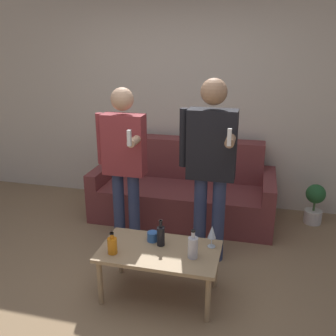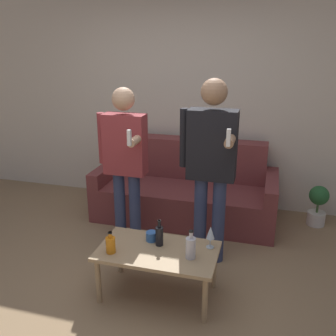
{
  "view_description": "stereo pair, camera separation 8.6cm",
  "coord_description": "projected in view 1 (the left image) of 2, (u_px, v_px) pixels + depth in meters",
  "views": [
    {
      "loc": [
        0.96,
        -2.46,
        2.03
      ],
      "look_at": [
        0.2,
        0.62,
        0.95
      ],
      "focal_mm": 40.0,
      "sensor_mm": 36.0,
      "label": 1
    },
    {
      "loc": [
        1.04,
        -2.44,
        2.03
      ],
      "look_at": [
        0.2,
        0.62,
        0.95
      ],
      "focal_mm": 40.0,
      "sensor_mm": 36.0,
      "label": 2
    }
  ],
  "objects": [
    {
      "name": "ground_plane",
      "position": [
        127.0,
        296.0,
        3.13
      ],
      "size": [
        16.0,
        16.0,
        0.0
      ],
      "primitive_type": "plane",
      "color": "#997A56"
    },
    {
      "name": "wall_back",
      "position": [
        182.0,
        98.0,
        4.66
      ],
      "size": [
        8.0,
        0.06,
        2.7
      ],
      "color": "beige",
      "rests_on": "ground_plane"
    },
    {
      "name": "couch",
      "position": [
        184.0,
        191.0,
        4.51
      ],
      "size": [
        2.11,
        0.88,
        0.9
      ],
      "color": "brown",
      "rests_on": "ground_plane"
    },
    {
      "name": "coffee_table",
      "position": [
        160.0,
        255.0,
        3.04
      ],
      "size": [
        0.97,
        0.55,
        0.43
      ],
      "color": "tan",
      "rests_on": "ground_plane"
    },
    {
      "name": "bottle_orange",
      "position": [
        161.0,
        235.0,
        3.06
      ],
      "size": [
        0.07,
        0.07,
        0.23
      ],
      "color": "black",
      "rests_on": "coffee_table"
    },
    {
      "name": "bottle_green",
      "position": [
        112.0,
        245.0,
        2.95
      ],
      "size": [
        0.08,
        0.08,
        0.18
      ],
      "color": "orange",
      "rests_on": "coffee_table"
    },
    {
      "name": "bottle_dark",
      "position": [
        193.0,
        247.0,
        2.89
      ],
      "size": [
        0.08,
        0.08,
        0.24
      ],
      "color": "silver",
      "rests_on": "coffee_table"
    },
    {
      "name": "wine_glass_near",
      "position": [
        212.0,
        232.0,
        3.03
      ],
      "size": [
        0.07,
        0.07,
        0.19
      ],
      "color": "silver",
      "rests_on": "coffee_table"
    },
    {
      "name": "cup_on_table",
      "position": [
        153.0,
        236.0,
        3.14
      ],
      "size": [
        0.09,
        0.09,
        0.08
      ],
      "color": "#3366B2",
      "rests_on": "coffee_table"
    },
    {
      "name": "person_standing_left",
      "position": [
        124.0,
        157.0,
        3.63
      ],
      "size": [
        0.48,
        0.42,
        1.63
      ],
      "color": "navy",
      "rests_on": "ground_plane"
    },
    {
      "name": "person_standing_right",
      "position": [
        211.0,
        159.0,
        3.36
      ],
      "size": [
        0.51,
        0.44,
        1.74
      ],
      "color": "navy",
      "rests_on": "ground_plane"
    },
    {
      "name": "potted_plant",
      "position": [
        315.0,
        202.0,
        4.32
      ],
      "size": [
        0.22,
        0.22,
        0.48
      ],
      "color": "silver",
      "rests_on": "ground_plane"
    }
  ]
}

